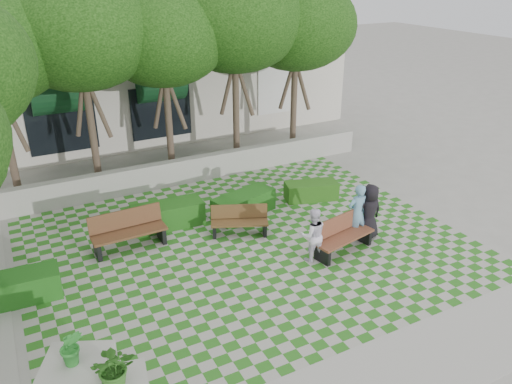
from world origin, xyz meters
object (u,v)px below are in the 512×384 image
bench_mid (239,221)px  person_blue (357,213)px  person_white (313,235)px  hedge_east (311,191)px  bench_east (342,236)px  person_dark (369,212)px  hedge_midleft (168,215)px  hedge_midright (244,204)px  bench_west (128,231)px  hedge_west (16,288)px

bench_mid → person_blue: 3.42m
bench_mid → person_white: size_ratio=1.15×
bench_mid → hedge_east: bench_mid is taller
bench_east → person_blue: size_ratio=1.14×
bench_mid → person_dark: bearing=-6.9°
bench_east → bench_mid: bench_east is taller
bench_east → hedge_midleft: bench_east is taller
hedge_midleft → person_white: (2.82, -3.63, 0.39)m
hedge_midright → hedge_east: bearing=-0.6°
person_blue → hedge_midleft: bearing=-33.7°
bench_east → bench_west: bench_west is taller
bench_mid → person_white: 2.47m
hedge_midleft → person_blue: person_blue is taller
person_dark → person_blue: bearing=-6.6°
bench_mid → hedge_midleft: bearing=163.1°
hedge_east → hedge_midleft: 4.94m
hedge_east → hedge_midleft: (-4.92, 0.43, 0.06)m
hedge_west → person_blue: size_ratio=1.13×
bench_east → bench_west: 5.96m
hedge_west → person_blue: 9.06m
hedge_east → person_white: size_ratio=1.16×
hedge_midleft → hedge_east: bearing=-5.0°
hedge_midright → hedge_west: size_ratio=1.05×
bench_west → hedge_east: size_ratio=1.18×
hedge_west → bench_mid: bearing=4.2°
bench_west → person_blue: bearing=-25.3°
bench_west → person_white: bearing=-36.3°
person_white → bench_east: bearing=-166.1°
bench_east → bench_mid: (-2.10, 2.19, -0.06)m
hedge_east → hedge_midleft: size_ratio=0.83×
person_white → hedge_midright: bearing=-66.9°
bench_mid → person_blue: bearing=-9.5°
hedge_west → person_dark: (9.33, -1.47, 0.49)m
bench_west → person_blue: size_ratio=1.19×
bench_west → hedge_west: size_ratio=1.05×
bench_east → person_blue: bearing=12.4°
hedge_west → person_blue: person_blue is taller
bench_mid → person_dark: (3.23, -1.91, 0.41)m
hedge_east → hedge_midright: (-2.55, 0.03, 0.05)m
hedge_east → hedge_west: size_ratio=0.89×
person_blue → person_white: (-1.72, -0.31, -0.11)m
bench_mid → person_dark: size_ratio=1.05×
bench_west → hedge_east: bench_west is taller
hedge_east → hedge_west: 9.43m
hedge_midright → person_white: person_white is taller
bench_east → bench_mid: bearing=122.0°
hedge_midleft → person_blue: bearing=-36.2°
hedge_midright → person_white: 3.29m
person_blue → hedge_east: bearing=-95.0°
hedge_midright → person_dark: (2.56, -2.98, 0.47)m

